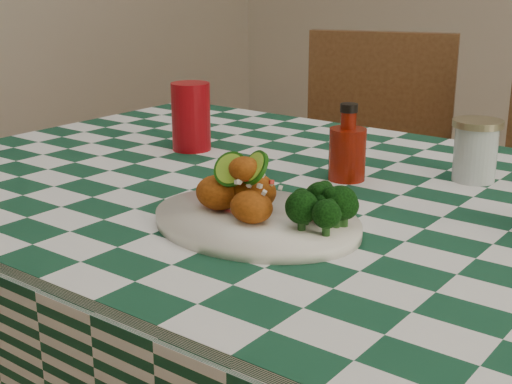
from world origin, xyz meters
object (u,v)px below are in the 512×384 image
Objects in this scene: fried_chicken_pile at (248,186)px; ketchup_bottle at (348,142)px; red_tumbler at (191,117)px; wooden_chair_left at (363,206)px; mason_jar at (476,151)px; plate at (256,222)px.

ketchup_bottle is (-0.01, 0.30, 0.01)m from fried_chicken_pile.
ketchup_bottle reaches higher than fried_chicken_pile.
red_tumbler is at bearing -179.79° from ketchup_bottle.
red_tumbler is 0.15× the size of wooden_chair_left.
fried_chicken_pile is 0.47m from mason_jar.
plate is at bearing 0.00° from fried_chicken_pile.
red_tumbler is (-0.40, 0.30, 0.06)m from plate.
fried_chicken_pile is at bearing -180.00° from plate.
red_tumbler reaches higher than ketchup_bottle.
wooden_chair_left is at bearing 108.72° from fried_chicken_pile.
red_tumbler reaches higher than mason_jar.
red_tumbler reaches higher than plate.
ketchup_bottle is at bearing 94.06° from plate.
plate is at bearing -110.86° from mason_jar.
ketchup_bottle is 0.23m from mason_jar.
plate is 2.94× the size of mason_jar.
mason_jar reaches higher than plate.
red_tumbler is 0.58m from mason_jar.
mason_jar is at bearing 35.43° from ketchup_bottle.
wooden_chair_left reaches higher than red_tumbler.
plate is 1.08m from wooden_chair_left.
wooden_chair_left reaches higher than plate.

